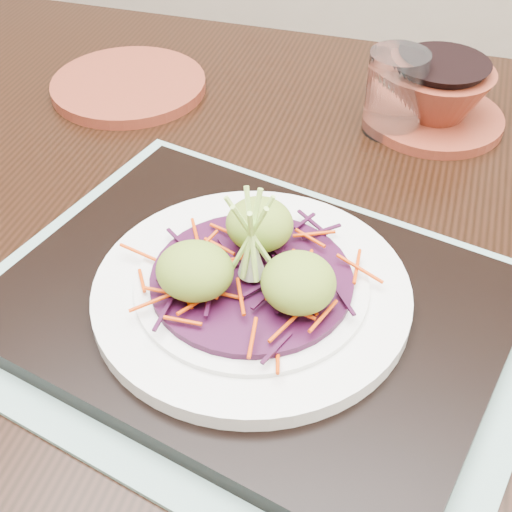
% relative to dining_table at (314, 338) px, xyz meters
% --- Properties ---
extents(dining_table, '(1.39, 1.02, 0.81)m').
position_rel_dining_table_xyz_m(dining_table, '(0.00, 0.00, 0.00)').
color(dining_table, black).
rests_on(dining_table, ground).
extents(placemat, '(0.52, 0.46, 0.00)m').
position_rel_dining_table_xyz_m(placemat, '(-0.05, -0.08, 0.11)').
color(placemat, gray).
rests_on(placemat, dining_table).
extents(serving_tray, '(0.45, 0.39, 0.02)m').
position_rel_dining_table_xyz_m(serving_tray, '(-0.05, -0.08, 0.12)').
color(serving_tray, black).
rests_on(serving_tray, placemat).
extents(white_plate, '(0.24, 0.24, 0.02)m').
position_rel_dining_table_xyz_m(white_plate, '(-0.05, -0.08, 0.13)').
color(white_plate, silver).
rests_on(white_plate, serving_tray).
extents(cabbage_bed, '(0.15, 0.15, 0.01)m').
position_rel_dining_table_xyz_m(cabbage_bed, '(-0.05, -0.08, 0.15)').
color(cabbage_bed, '#380B2B').
rests_on(cabbage_bed, white_plate).
extents(carrot_julienne, '(0.19, 0.19, 0.01)m').
position_rel_dining_table_xyz_m(carrot_julienne, '(-0.05, -0.08, 0.15)').
color(carrot_julienne, '#C83603').
rests_on(carrot_julienne, cabbage_bed).
extents(guacamole_scoops, '(0.13, 0.12, 0.04)m').
position_rel_dining_table_xyz_m(guacamole_scoops, '(-0.05, -0.08, 0.17)').
color(guacamole_scoops, olive).
rests_on(guacamole_scoops, cabbage_bed).
extents(scallion_garnish, '(0.06, 0.06, 0.08)m').
position_rel_dining_table_xyz_m(scallion_garnish, '(-0.05, -0.08, 0.19)').
color(scallion_garnish, '#A2D053').
rests_on(scallion_garnish, cabbage_bed).
extents(terracotta_side_plate, '(0.22, 0.22, 0.01)m').
position_rel_dining_table_xyz_m(terracotta_side_plate, '(-0.25, 0.25, 0.11)').
color(terracotta_side_plate, maroon).
rests_on(terracotta_side_plate, dining_table).
extents(water_glass, '(0.08, 0.08, 0.09)m').
position_rel_dining_table_xyz_m(water_glass, '(0.05, 0.22, 0.15)').
color(water_glass, white).
rests_on(water_glass, dining_table).
extents(terracotta_bowl_set, '(0.17, 0.17, 0.06)m').
position_rel_dining_table_xyz_m(terracotta_bowl_set, '(0.10, 0.24, 0.13)').
color(terracotta_bowl_set, maroon).
rests_on(terracotta_bowl_set, dining_table).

